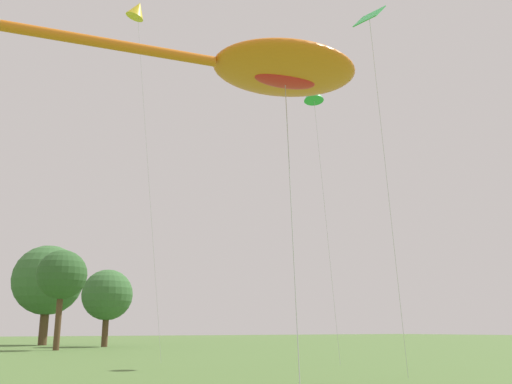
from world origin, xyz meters
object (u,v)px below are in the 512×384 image
Objects in this scene: tree_oak_right at (62,275)px; small_kite_triangle_green at (313,93)px; tree_pine_center at (107,295)px; big_show_kite at (279,70)px; small_kite_box_yellow at (137,11)px; small_kite_diamond_red at (370,27)px; tree_broad_distant at (48,280)px.

small_kite_triangle_green is at bearing -75.44° from tree_oak_right.
small_kite_triangle_green is at bearing -89.05° from tree_pine_center.
small_kite_box_yellow reaches higher than big_show_kite.
tree_pine_center is at bearing -107.87° from small_kite_diamond_red.
big_show_kite is 1.03× the size of tree_broad_distant.
small_kite_diamond_red reaches higher than tree_oak_right.
big_show_kite reaches higher than tree_oak_right.
small_kite_box_yellow is 2.75× the size of tree_pine_center.
small_kite_triangle_green is at bearing -127.69° from small_kite_diamond_red.
tree_broad_distant is (-4.13, 9.33, 2.02)m from tree_pine_center.
tree_broad_distant is (-4.71, 43.86, -8.01)m from small_kite_triangle_green.
big_show_kite is at bearing -5.20° from small_kite_diamond_red.
small_kite_box_yellow is (0.33, 15.78, 10.67)m from big_show_kite.
small_kite_triangle_green is at bearing 94.61° from small_kite_box_yellow.
tree_broad_distant is (4.13, 37.70, -13.77)m from small_kite_box_yellow.
tree_broad_distant is at bearing 81.85° from tree_oak_right.
big_show_kite is 14.17m from small_kite_triangle_green.
small_kite_diamond_red is at bearing -89.26° from tree_broad_distant.
small_kite_box_yellow is 1.92× the size of tree_broad_distant.
big_show_kite is at bearing -93.24° from tree_oak_right.
tree_oak_right is (-7.08, 27.27, -8.87)m from small_kite_triangle_green.
tree_broad_distant reaches higher than big_show_kite.
tree_broad_distant is (4.46, 53.48, -3.10)m from big_show_kite.
small_kite_triangle_green is (9.17, 9.62, 4.91)m from big_show_kite.
small_kite_diamond_red is 1.32× the size of tree_broad_distant.
tree_oak_right is at bearing 98.69° from big_show_kite.
small_kite_diamond_red reaches higher than tree_broad_distant.
tree_oak_right is (-3.06, 36.16, -7.55)m from small_kite_diamond_red.
small_kite_triangle_green reaches higher than big_show_kite.
tree_pine_center is (8.60, 44.15, -5.12)m from big_show_kite.
small_kite_diamond_red is 17.31m from small_kite_box_yellow.
small_kite_triangle_green is 12.21m from small_kite_box_yellow.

